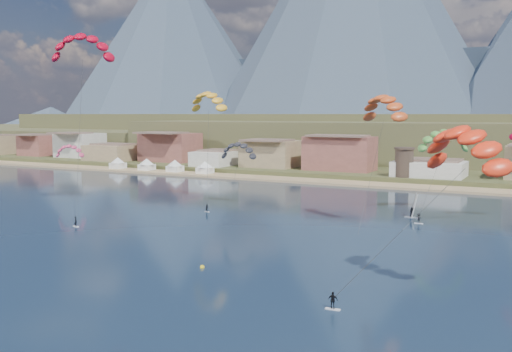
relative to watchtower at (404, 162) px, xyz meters
The scene contains 16 objects.
ground 114.29m from the watchtower, 92.51° to the right, with size 2400.00×2400.00×0.00m, color #0D1C31.
beach 11.25m from the watchtower, 122.01° to the right, with size 2200.00×12.00×0.90m.
land 446.07m from the watchtower, 90.64° to the left, with size 2200.00×900.00×4.00m.
foothills 119.77m from the watchtower, 81.65° to the left, with size 940.00×210.00×18.00m.
town 45.73m from the watchtower, 169.92° to the left, with size 400.00×24.00×12.00m.
watchtower is the anchor object (origin of this frame).
beach_tents 81.69m from the watchtower, behind, with size 43.40×6.40×5.00m.
kitesurfer_red 94.97m from the watchtower, 120.65° to the right, with size 16.91×18.38×38.11m.
kitesurfer_yellow 65.32m from the watchtower, 120.18° to the right, with size 13.14×15.52×27.31m.
kitesurfer_orange 103.91m from the watchtower, 73.30° to the right, with size 17.79×17.09×22.62m.
kitesurfer_green 49.96m from the watchtower, 68.05° to the right, with size 11.04×17.89×19.93m.
distant_kite_pink 93.48m from the watchtower, 145.49° to the right, with size 8.34×7.10×14.00m.
distant_kite_dark 61.00m from the watchtower, 112.29° to the right, with size 8.63×6.02×15.84m.
distant_kite_orange 69.15m from the watchtower, 79.90° to the right, with size 10.71×9.74×24.94m.
windsurfer 55.27m from the watchtower, 74.90° to the right, with size 2.78×3.07×4.76m.
buoy 103.10m from the watchtower, 91.11° to the right, with size 0.60×0.60×0.60m.
Camera 1 is at (43.33, -50.13, 20.20)m, focal length 39.90 mm.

